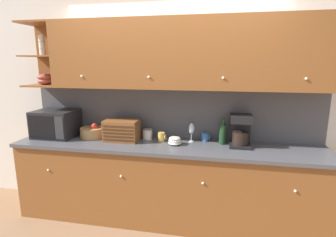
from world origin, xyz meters
name	(u,v)px	position (x,y,z in m)	size (l,w,h in m)	color
ground_plane	(171,205)	(0.00, 0.00, 0.00)	(24.00, 24.00, 0.00)	#896647
wall_back	(172,107)	(0.00, 0.03, 1.30)	(5.87, 0.06, 2.60)	silver
counter_unit	(167,182)	(0.00, -0.30, 0.46)	(3.49, 0.63, 0.93)	brown
backsplash_panel	(171,113)	(0.00, -0.01, 1.24)	(3.47, 0.01, 0.62)	#4C4C51
upper_cabinets	(184,54)	(0.17, -0.19, 1.91)	(3.47, 0.40, 0.74)	brown
microwave	(56,124)	(-1.40, -0.24, 1.09)	(0.48, 0.40, 0.33)	black
fruit_basket	(93,132)	(-0.95, -0.18, 0.99)	(0.30, 0.30, 0.18)	#A87F4C
bread_box	(122,130)	(-0.54, -0.25, 1.05)	(0.39, 0.26, 0.25)	brown
storage_canister	(148,134)	(-0.26, -0.14, 0.99)	(0.12, 0.12, 0.12)	silver
mug_blue_second	(162,137)	(-0.08, -0.19, 0.98)	(0.09, 0.08, 0.10)	gold
bowl_stack_on_counter	(175,141)	(0.09, -0.29, 0.97)	(0.15, 0.15, 0.09)	silver
wine_glass	(191,129)	(0.26, -0.15, 1.08)	(0.06, 0.06, 0.22)	silver
mug	(205,137)	(0.42, -0.09, 0.98)	(0.10, 0.09, 0.10)	#38669E
wine_bottle	(223,132)	(0.62, -0.16, 1.06)	(0.08, 0.08, 0.30)	#19381E
coffee_maker	(240,130)	(0.80, -0.19, 1.10)	(0.23, 0.25, 0.35)	black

